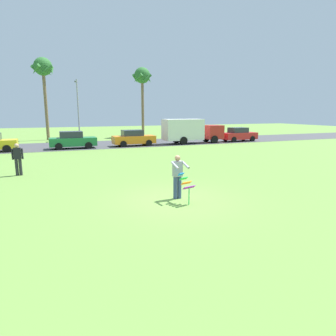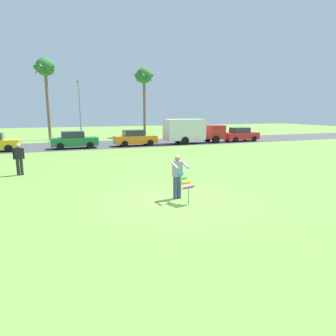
{
  "view_description": "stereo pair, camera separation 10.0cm",
  "coord_description": "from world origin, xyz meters",
  "views": [
    {
      "loc": [
        -4.29,
        -10.11,
        3.37
      ],
      "look_at": [
        0.19,
        1.12,
        1.05
      ],
      "focal_mm": 31.26,
      "sensor_mm": 36.0,
      "label": 1
    },
    {
      "loc": [
        -4.2,
        -10.15,
        3.37
      ],
      "look_at": [
        0.19,
        1.12,
        1.05
      ],
      "focal_mm": 31.26,
      "sensor_mm": 36.0,
      "label": 2
    }
  ],
  "objects": [
    {
      "name": "palm_tree_right_near",
      "position": [
        -4.64,
        28.55,
        8.14
      ],
      "size": [
        2.58,
        2.71,
        9.65
      ],
      "color": "brown",
      "rests_on": "ground"
    },
    {
      "name": "person_kite_flyer",
      "position": [
        0.19,
        0.1,
        0.95
      ],
      "size": [
        0.54,
        0.66,
        1.73
      ],
      "color": "#384772",
      "rests_on": "ground"
    },
    {
      "name": "parked_car_green",
      "position": [
        -2.47,
        18.49,
        0.77
      ],
      "size": [
        4.21,
        1.86,
        1.6
      ],
      "color": "#1E7238",
      "rests_on": "ground"
    },
    {
      "name": "parked_car_orange",
      "position": [
        3.38,
        18.49,
        0.77
      ],
      "size": [
        4.23,
        1.88,
        1.6
      ],
      "color": "orange",
      "rests_on": "ground"
    },
    {
      "name": "person_walker_near",
      "position": [
        -6.05,
        7.23,
        0.93
      ],
      "size": [
        0.57,
        0.22,
        1.73
      ],
      "color": "#26262B",
      "rests_on": "ground"
    },
    {
      "name": "road_strip",
      "position": [
        0.0,
        20.89,
        0.01
      ],
      "size": [
        120.0,
        8.0,
        0.01
      ],
      "primitive_type": "cube",
      "color": "#424247",
      "rests_on": "ground"
    },
    {
      "name": "kite_held",
      "position": [
        0.22,
        -0.62,
        0.76
      ],
      "size": [
        0.53,
        0.7,
        1.13
      ],
      "color": "blue",
      "rests_on": "ground"
    },
    {
      "name": "parked_truck_red_cab",
      "position": [
        9.65,
        18.49,
        1.41
      ],
      "size": [
        6.71,
        2.14,
        2.62
      ],
      "color": "#B2231E",
      "rests_on": "ground"
    },
    {
      "name": "parked_car_red",
      "position": [
        15.97,
        18.49,
        0.77
      ],
      "size": [
        4.26,
        1.95,
        1.6
      ],
      "color": "red",
      "rests_on": "ground"
    },
    {
      "name": "ground_plane",
      "position": [
        0.0,
        0.0,
        0.0
      ],
      "size": [
        120.0,
        120.0,
        0.0
      ],
      "primitive_type": "plane",
      "color": "olive"
    },
    {
      "name": "streetlight_pole",
      "position": [
        -1.21,
        25.57,
        4.0
      ],
      "size": [
        0.24,
        1.65,
        7.0
      ],
      "color": "#9E9EA3",
      "rests_on": "ground"
    },
    {
      "name": "palm_tree_centre_far",
      "position": [
        7.53,
        28.83,
        7.74
      ],
      "size": [
        2.58,
        2.71,
        9.22
      ],
      "color": "brown",
      "rests_on": "ground"
    }
  ]
}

